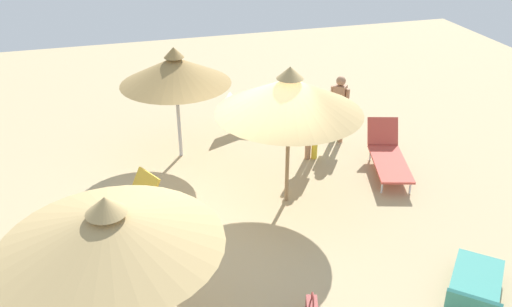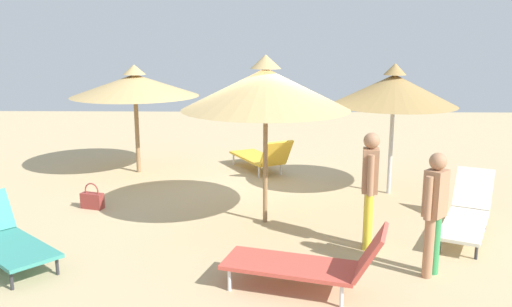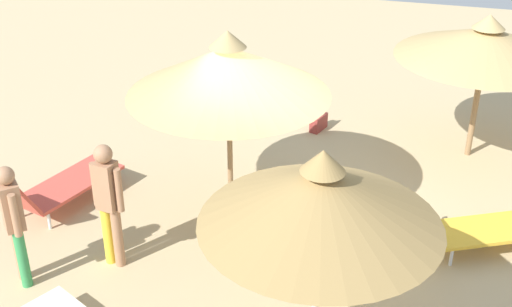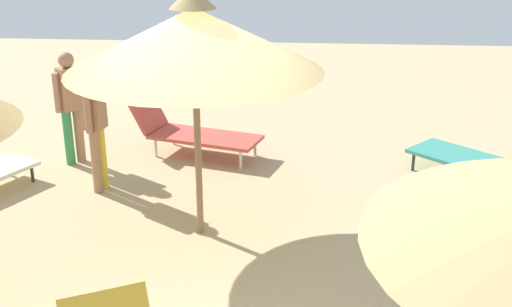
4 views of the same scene
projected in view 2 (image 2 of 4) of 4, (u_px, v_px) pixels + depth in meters
ground at (255, 208)px, 9.87m from camera, size 24.00×24.00×0.10m
parasol_umbrella_edge at (266, 89)px, 8.51m from camera, size 2.69×2.69×2.74m
parasol_umbrella_near_right at (394, 90)px, 10.16m from camera, size 2.36×2.36×2.53m
parasol_umbrella_front at (135, 85)px, 11.79m from camera, size 2.79×2.79×2.41m
lounge_chair_near_left at (261, 156)px, 12.14m from camera, size 1.47×2.03×0.86m
lounge_chair_far_left at (5, 238)px, 7.31m from camera, size 1.76×1.69×0.84m
lounge_chair_center at (467, 213)px, 8.39m from camera, size 1.44×2.11×0.86m
lounge_chair_back at (310, 262)px, 6.49m from camera, size 2.05×1.20×0.88m
person_standing_far_right at (370, 184)px, 7.69m from camera, size 0.26×0.44×1.71m
person_standing_edge at (435, 207)px, 6.81m from camera, size 0.35×0.35×1.63m
handbag at (92, 200)px, 9.65m from camera, size 0.43×0.27×0.47m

